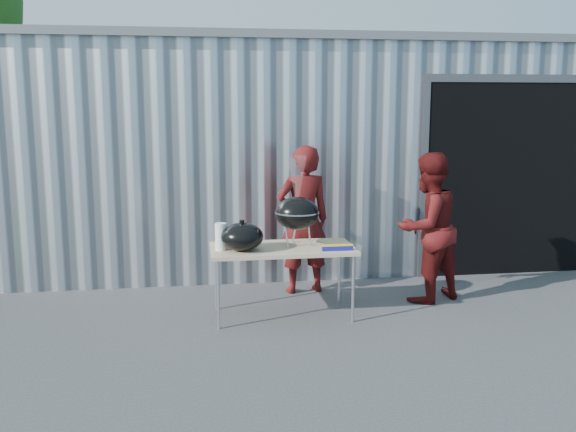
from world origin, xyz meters
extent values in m
plane|color=#3A3A3D|center=(0.00, 0.00, 0.00)|extent=(80.00, 80.00, 0.00)
cube|color=silver|center=(0.80, 4.70, 1.50)|extent=(8.00, 6.00, 3.00)
cube|color=slate|center=(0.80, 4.70, 3.05)|extent=(8.20, 6.20, 0.10)
cube|color=black|center=(3.30, 2.27, 1.25)|extent=(2.40, 1.20, 2.50)
cube|color=#4C4C51|center=(3.30, 1.70, 2.55)|extent=(2.52, 0.08, 0.10)
cube|color=tan|center=(0.05, 0.40, 0.73)|extent=(1.50, 0.75, 0.04)
cylinder|color=silver|center=(-0.64, 0.09, 0.35)|extent=(0.03, 0.03, 0.71)
cylinder|color=silver|center=(0.74, 0.09, 0.35)|extent=(0.03, 0.03, 0.71)
cylinder|color=silver|center=(-0.64, 0.72, 0.35)|extent=(0.03, 0.03, 0.71)
cylinder|color=silver|center=(0.74, 0.72, 0.35)|extent=(0.03, 0.03, 0.71)
ellipsoid|color=black|center=(0.22, 0.46, 1.09)|extent=(0.46, 0.46, 0.35)
cylinder|color=silver|center=(0.22, 0.46, 1.11)|extent=(0.47, 0.47, 0.02)
cylinder|color=silver|center=(0.22, 0.46, 1.12)|extent=(0.45, 0.45, 0.01)
cylinder|color=silver|center=(0.22, 0.60, 0.87)|extent=(0.02, 0.02, 0.24)
cylinder|color=silver|center=(0.10, 0.39, 0.87)|extent=(0.02, 0.02, 0.24)
cylinder|color=silver|center=(0.34, 0.39, 0.87)|extent=(0.02, 0.02, 0.24)
cylinder|color=#C07445|center=(0.08, 0.46, 1.13)|extent=(0.02, 0.14, 0.02)
cylinder|color=#C07445|center=(0.13, 0.46, 1.13)|extent=(0.02, 0.14, 0.02)
cylinder|color=#C07445|center=(0.17, 0.46, 1.13)|extent=(0.02, 0.14, 0.02)
cylinder|color=#C07445|center=(0.22, 0.46, 1.13)|extent=(0.02, 0.14, 0.02)
cylinder|color=#C07445|center=(0.27, 0.46, 1.13)|extent=(0.02, 0.14, 0.02)
cylinder|color=#C07445|center=(0.31, 0.46, 1.13)|extent=(0.02, 0.14, 0.02)
cylinder|color=#C07445|center=(0.36, 0.46, 1.13)|extent=(0.02, 0.14, 0.02)
cone|color=silver|center=(0.22, 0.46, 1.42)|extent=(0.20, 0.20, 0.55)
ellipsoid|color=black|center=(-0.38, 0.30, 0.89)|extent=(0.44, 0.44, 0.29)
cylinder|color=black|center=(-0.38, 0.30, 1.05)|extent=(0.05, 0.05, 0.03)
cylinder|color=white|center=(-0.59, 0.35, 0.89)|extent=(0.12, 0.12, 0.28)
cube|color=white|center=(-0.50, 0.61, 0.80)|extent=(0.20, 0.15, 0.10)
cube|color=#17168F|center=(0.59, 0.15, 0.78)|extent=(0.32, 0.05, 0.05)
cube|color=yellow|center=(0.59, 0.15, 0.81)|extent=(0.32, 0.05, 0.01)
imported|color=#4E100F|center=(0.42, 1.25, 0.88)|extent=(0.70, 0.51, 1.76)
imported|color=#4E100F|center=(1.76, 0.71, 0.85)|extent=(1.02, 0.93, 1.70)
camera|label=1|loc=(-0.86, -6.10, 2.23)|focal=40.00mm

